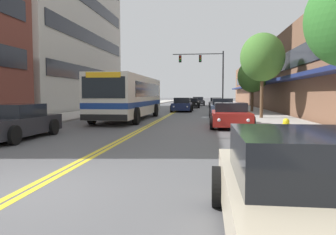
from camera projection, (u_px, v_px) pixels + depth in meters
ground_plane at (183, 108)px, 42.72m from camera, size 240.00×240.00×0.00m
sidewalk_left at (127, 107)px, 43.61m from camera, size 3.85×106.00×0.13m
sidewalk_right at (241, 108)px, 41.82m from camera, size 3.85×106.00×0.13m
centre_line at (183, 108)px, 42.72m from camera, size 0.34×106.00×0.01m
storefront_row_right at (291, 80)px, 40.83m from camera, size 9.10×68.00×7.15m
city_bus at (130, 95)px, 22.79m from camera, size 2.94×11.53×2.93m
car_beige_parked_left_near at (137, 105)px, 35.37m from camera, size 2.13×4.77×1.21m
car_charcoal_parked_left_far at (14, 123)px, 12.74m from camera, size 2.09×4.79×1.36m
car_champagne_parked_right_foreground at (307, 197)px, 3.61m from camera, size 2.04×4.51×1.31m
car_red_parked_right_mid at (230, 116)px, 17.32m from camera, size 2.17×4.38×1.29m
car_silver_parked_right_far at (216, 102)px, 47.77m from camera, size 2.04×4.48×1.27m
car_slate_blue_parked_right_end at (222, 108)px, 25.47m from camera, size 2.02×4.59×1.43m
car_navy_moving_lead at (182, 105)px, 33.36m from camera, size 2.11×4.42×1.40m
car_dark_grey_moving_second at (198, 101)px, 52.08m from camera, size 2.12×4.35×1.34m
car_black_moving_third at (192, 103)px, 42.78m from camera, size 2.01×4.40×1.27m
traffic_signal_mast at (206, 68)px, 42.90m from camera, size 6.71×0.38×7.38m
street_tree_right_mid at (262, 57)px, 22.30m from camera, size 2.99×2.99×5.78m
street_tree_right_far at (252, 76)px, 30.78m from camera, size 2.78×2.78×4.85m
fire_hydrant at (286, 130)px, 11.34m from camera, size 0.33×0.25×0.78m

